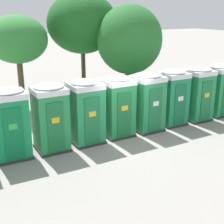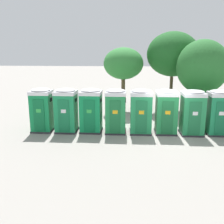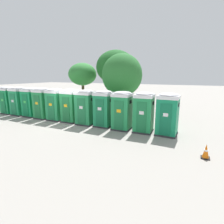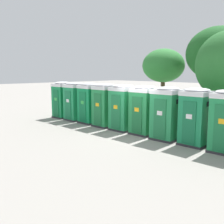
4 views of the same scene
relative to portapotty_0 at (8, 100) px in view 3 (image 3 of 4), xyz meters
The scene contains 16 objects.
ground_plane 7.29m from the portapotty_0, ahead, with size 120.00×120.00×0.00m, color gray.
portapotty_0 is the anchor object (origin of this frame).
portapotty_1 1.43m from the portapotty_0, ahead, with size 1.24×1.22×2.54m.
portapotty_2 2.87m from the portapotty_0, ahead, with size 1.26×1.22×2.54m.
portapotty_3 4.30m from the portapotty_0, ahead, with size 1.18×1.21×2.54m.
portapotty_4 5.74m from the portapotty_0, ahead, with size 1.25×1.22×2.54m.
portapotty_5 7.17m from the portapotty_0, ahead, with size 1.21×1.21×2.54m.
portapotty_6 8.60m from the portapotty_0, ahead, with size 1.27×1.23×2.54m.
portapotty_7 10.04m from the portapotty_0, ahead, with size 1.17×1.21×2.54m.
portapotty_8 11.47m from the portapotty_0, ahead, with size 1.20×1.22×2.54m.
portapotty_9 12.91m from the portapotty_0, ahead, with size 1.21×1.24×2.54m.
portapotty_10 14.34m from the portapotty_0, ahead, with size 1.27×1.24×2.54m.
street_tree_0 10.83m from the portapotty_0, 20.38° to the left, with size 3.44×3.44×5.37m.
street_tree_1 7.57m from the portapotty_0, 50.78° to the left, with size 3.00×3.00×4.85m.
street_tree_2 10.68m from the portapotty_0, 36.10° to the left, with size 3.91×3.91×6.02m.
traffic_cone 16.56m from the portapotty_0, ahead, with size 0.36×0.36×0.64m.
Camera 3 is at (8.53, -10.31, 3.54)m, focal length 28.00 mm.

